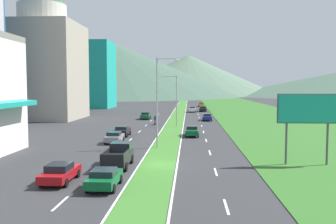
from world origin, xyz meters
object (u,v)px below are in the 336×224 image
(street_lamp_mid, at_px, (174,97))
(billboard_roadside, at_px, (308,112))
(car_7, at_px, (201,105))
(car_3, at_px, (122,131))
(motorcycle_rider, at_px, (155,121))
(car_5, at_px, (192,131))
(car_9, at_px, (114,137))
(car_2, at_px, (203,109))
(car_0, at_px, (192,109))
(car_4, at_px, (207,117))
(car_6, at_px, (104,178))
(car_8, at_px, (60,172))
(pickup_truck_0, at_px, (119,155))
(street_lamp_near, at_px, (159,97))
(car_1, at_px, (146,116))

(street_lamp_mid, xyz_separation_m, billboard_roadside, (13.44, -30.90, -0.38))
(street_lamp_mid, bearing_deg, car_7, 83.82)
(car_3, height_order, motorcycle_rider, motorcycle_rider)
(car_5, xyz_separation_m, car_7, (3.74, 75.06, 0.02))
(street_lamp_mid, relative_size, car_9, 2.26)
(car_2, xyz_separation_m, car_3, (-13.56, -51.85, -0.01))
(car_0, bearing_deg, street_lamp_mid, -5.42)
(car_4, height_order, car_6, car_4)
(car_8, distance_m, pickup_truck_0, 6.60)
(car_2, bearing_deg, car_3, -14.66)
(car_3, xyz_separation_m, car_5, (10.12, 0.52, 0.00))
(street_lamp_near, relative_size, car_6, 2.55)
(car_2, bearing_deg, pickup_truck_0, -8.09)
(billboard_roadside, distance_m, pickup_truck_0, 17.61)
(street_lamp_near, height_order, car_5, street_lamp_near)
(car_2, relative_size, car_6, 1.14)
(street_lamp_near, distance_m, car_9, 8.67)
(motorcycle_rider, bearing_deg, car_6, -179.49)
(car_0, bearing_deg, pickup_truck_0, -5.91)
(billboard_roadside, bearing_deg, car_5, 118.85)
(car_4, relative_size, car_8, 1.00)
(car_0, bearing_deg, car_3, -12.08)
(car_1, bearing_deg, car_2, -28.34)
(car_0, height_order, car_5, car_0)
(car_1, relative_size, car_6, 1.11)
(car_0, bearing_deg, car_8, -8.02)
(street_lamp_mid, bearing_deg, car_9, -109.79)
(car_6, bearing_deg, motorcycle_rider, 0.51)
(car_1, relative_size, car_5, 1.04)
(car_8, bearing_deg, car_7, -7.81)
(car_9, bearing_deg, car_1, 0.07)
(car_1, xyz_separation_m, car_7, (13.71, 48.59, -0.03))
(pickup_truck_0, bearing_deg, car_3, 9.73)
(motorcycle_rider, bearing_deg, car_1, 15.43)
(car_3, distance_m, car_8, 25.39)
(car_7, relative_size, pickup_truck_0, 0.76)
(street_lamp_mid, xyz_separation_m, car_4, (6.41, 11.81, -4.55))
(pickup_truck_0, bearing_deg, car_0, -5.91)
(car_4, relative_size, car_9, 1.13)
(car_2, xyz_separation_m, car_7, (0.30, 23.73, 0.01))
(car_7, bearing_deg, pickup_truck_0, -6.27)
(car_5, xyz_separation_m, car_6, (-6.42, -27.24, -0.04))
(car_4, distance_m, car_9, 33.58)
(car_7, distance_m, car_9, 83.15)
(billboard_roadside, distance_m, car_4, 43.48)
(car_3, xyz_separation_m, car_4, (13.46, 24.41, -0.00))
(street_lamp_near, bearing_deg, street_lamp_mid, 87.93)
(car_4, height_order, car_8, car_4)
(billboard_roadside, bearing_deg, street_lamp_near, 149.27)
(car_8, relative_size, car_9, 1.13)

